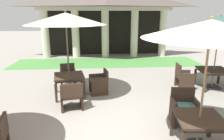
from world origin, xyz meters
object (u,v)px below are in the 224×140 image
object	(u,v)px
patio_table_mid_right	(199,121)
patio_chair_mid_right_north	(184,108)
patio_umbrella_mid_left	(220,23)
patio_chair_far_back_east	(99,82)
patio_chair_mid_left_west	(184,77)
patio_umbrella_far_back	(66,19)
patio_table_far_back	(69,78)
patio_chair_far_back_south	(72,96)
patio_table_mid_left	(214,72)
patio_chair_far_back_north	(68,76)
patio_umbrella_mid_right	(211,30)

from	to	relation	value
patio_table_mid_right	patio_chair_mid_right_north	world-z (taller)	patio_chair_mid_right_north
patio_chair_mid_right_north	patio_umbrella_mid_left	bearing A→B (deg)	-124.47
patio_chair_far_back_east	patio_table_mid_right	bearing A→B (deg)	-158.71
patio_chair_mid_left_west	patio_chair_far_back_east	bearing A→B (deg)	-79.86
patio_chair_mid_left_west	patio_chair_far_back_east	size ratio (longest dim) A/B	1.10
patio_chair_mid_right_north	patio_umbrella_far_back	distance (m)	4.27
patio_table_mid_right	patio_chair_far_back_east	world-z (taller)	patio_chair_far_back_east
patio_umbrella_far_back	patio_chair_far_back_east	world-z (taller)	patio_umbrella_far_back
patio_chair_mid_left_west	patio_chair_mid_right_north	size ratio (longest dim) A/B	1.02
patio_table_far_back	patio_chair_far_back_south	world-z (taller)	patio_chair_far_back_south
patio_table_mid_left	patio_chair_far_back_east	xyz separation A→B (m)	(-4.23, -0.22, -0.24)
patio_table_far_back	patio_umbrella_far_back	world-z (taller)	patio_umbrella_far_back
patio_chair_far_back_north	patio_chair_far_back_east	world-z (taller)	patio_chair_far_back_north
patio_chair_mid_left_west	patio_table_mid_right	xyz separation A→B (m)	(-1.17, -3.52, 0.20)
patio_umbrella_mid_left	patio_umbrella_far_back	size ratio (longest dim) A/B	0.99
patio_umbrella_far_back	patio_chair_far_back_south	world-z (taller)	patio_umbrella_far_back
patio_table_mid_right	patio_chair_far_back_north	distance (m)	5.13
patio_table_mid_right	patio_table_far_back	size ratio (longest dim) A/B	0.91
patio_table_mid_left	patio_umbrella_far_back	xyz separation A→B (m)	(-5.23, -0.40, 1.89)
patio_table_far_back	patio_umbrella_far_back	distance (m)	1.89
patio_chair_mid_left_west	patio_chair_far_back_east	xyz separation A→B (m)	(-3.14, -0.31, -0.01)
patio_umbrella_mid_right	patio_table_far_back	bearing A→B (deg)	134.43
patio_table_mid_left	patio_chair_far_back_south	world-z (taller)	patio_chair_far_back_south
patio_umbrella_mid_left	patio_chair_far_back_east	distance (m)	4.68
patio_umbrella_mid_left	patio_umbrella_mid_right	size ratio (longest dim) A/B	1.04
patio_umbrella_mid_left	patio_chair_far_back_north	bearing A→B (deg)	173.63
patio_table_far_back	patio_umbrella_far_back	xyz separation A→B (m)	(0.00, -0.00, 1.89)
patio_chair_mid_left_west	patio_umbrella_mid_left	bearing A→B (deg)	90.00
patio_chair_mid_left_west	patio_chair_far_back_north	bearing A→B (deg)	-92.23
patio_umbrella_mid_right	patio_umbrella_far_back	bearing A→B (deg)	134.43
patio_table_mid_right	patio_umbrella_far_back	size ratio (longest dim) A/B	0.36
patio_chair_mid_right_north	patio_chair_far_back_east	world-z (taller)	patio_chair_mid_right_north
patio_table_far_back	patio_chair_far_back_south	bearing A→B (deg)	-79.77
patio_umbrella_mid_right	patio_chair_far_back_north	size ratio (longest dim) A/B	3.15
patio_chair_far_back_south	patio_table_far_back	bearing A→B (deg)	90.00
patio_chair_far_back_south	patio_chair_far_back_north	size ratio (longest dim) A/B	0.99
patio_chair_mid_left_west	patio_chair_far_back_south	bearing A→B (deg)	-64.79
patio_table_mid_left	patio_chair_far_back_east	size ratio (longest dim) A/B	1.30
patio_table_mid_left	patio_table_mid_right	xyz separation A→B (m)	(-2.25, -3.44, -0.03)
patio_table_far_back	patio_chair_far_back_north	xyz separation A→B (m)	(-0.18, 1.00, -0.23)
patio_umbrella_mid_left	patio_table_far_back	size ratio (longest dim) A/B	2.50
patio_table_mid_right	patio_chair_far_back_east	xyz separation A→B (m)	(-1.97, 3.22, -0.21)
patio_umbrella_far_back	patio_chair_far_back_east	xyz separation A→B (m)	(1.00, 0.18, -2.13)
patio_umbrella_mid_right	patio_table_far_back	size ratio (longest dim) A/B	2.41
patio_umbrella_mid_right	patio_chair_far_back_south	distance (m)	4.00
patio_chair_far_back_south	patio_umbrella_far_back	bearing A→B (deg)	90.00
patio_umbrella_mid_left	patio_table_far_back	world-z (taller)	patio_umbrella_mid_left
patio_umbrella_mid_right	patio_chair_mid_right_north	bearing A→B (deg)	83.29
patio_chair_mid_left_west	patio_umbrella_far_back	xyz separation A→B (m)	(-4.15, -0.49, 2.12)
patio_chair_mid_left_west	patio_table_far_back	bearing A→B (deg)	-78.72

